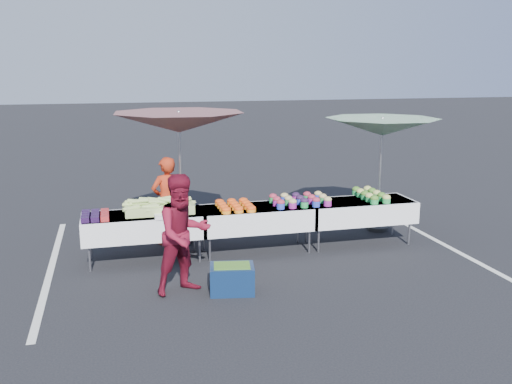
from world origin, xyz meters
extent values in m
plane|color=black|center=(0.00, 0.00, 0.00)|extent=(80.00, 80.00, 0.00)
cube|color=silver|center=(-3.20, 0.00, 0.00)|extent=(0.10, 5.00, 0.00)
cube|color=silver|center=(3.20, 0.00, 0.00)|extent=(0.10, 5.00, 0.00)
cube|color=white|center=(-1.80, 0.00, 0.73)|extent=(1.80, 0.75, 0.04)
cube|color=white|center=(-1.80, 0.00, 0.57)|extent=(1.86, 0.81, 0.36)
cylinder|color=slate|center=(-2.62, -0.29, 0.20)|extent=(0.04, 0.04, 0.39)
cylinder|color=slate|center=(-2.62, 0.29, 0.20)|extent=(0.04, 0.04, 0.39)
cylinder|color=slate|center=(-0.98, -0.29, 0.20)|extent=(0.04, 0.04, 0.39)
cylinder|color=slate|center=(-0.98, 0.29, 0.20)|extent=(0.04, 0.04, 0.39)
cube|color=white|center=(0.00, 0.00, 0.73)|extent=(1.80, 0.75, 0.04)
cube|color=white|center=(0.00, 0.00, 0.57)|extent=(1.86, 0.81, 0.36)
cylinder|color=slate|center=(-0.82, -0.29, 0.20)|extent=(0.04, 0.04, 0.39)
cylinder|color=slate|center=(-0.82, 0.29, 0.20)|extent=(0.04, 0.04, 0.39)
cylinder|color=slate|center=(0.82, -0.29, 0.20)|extent=(0.04, 0.04, 0.39)
cylinder|color=slate|center=(0.82, 0.29, 0.20)|extent=(0.04, 0.04, 0.39)
cube|color=white|center=(1.80, 0.00, 0.73)|extent=(1.80, 0.75, 0.04)
cube|color=white|center=(1.80, 0.00, 0.57)|extent=(1.86, 0.81, 0.36)
cylinder|color=slate|center=(0.98, -0.29, 0.20)|extent=(0.04, 0.04, 0.39)
cylinder|color=slate|center=(0.98, 0.29, 0.20)|extent=(0.04, 0.04, 0.39)
cylinder|color=slate|center=(2.62, -0.29, 0.20)|extent=(0.04, 0.04, 0.39)
cylinder|color=slate|center=(2.62, 0.29, 0.20)|extent=(0.04, 0.04, 0.39)
cube|color=black|center=(-2.65, -0.27, 0.79)|extent=(0.12, 0.12, 0.08)
cube|color=black|center=(-2.65, -0.13, 0.79)|extent=(0.12, 0.12, 0.08)
cube|color=black|center=(-2.65, 0.01, 0.79)|extent=(0.12, 0.12, 0.08)
cube|color=black|center=(-2.65, 0.15, 0.79)|extent=(0.12, 0.12, 0.08)
cube|color=black|center=(-2.51, -0.27, 0.79)|extent=(0.12, 0.12, 0.08)
cube|color=black|center=(-2.51, -0.13, 0.79)|extent=(0.12, 0.12, 0.08)
cube|color=black|center=(-2.51, 0.01, 0.79)|extent=(0.12, 0.12, 0.08)
cube|color=black|center=(-2.51, 0.15, 0.79)|extent=(0.12, 0.12, 0.08)
cube|color=#A2112F|center=(-2.37, -0.27, 0.79)|extent=(0.12, 0.12, 0.08)
cube|color=#A2112F|center=(-2.37, -0.13, 0.79)|extent=(0.12, 0.12, 0.08)
cube|color=#A2112F|center=(-2.37, 0.01, 0.79)|extent=(0.12, 0.12, 0.08)
cube|color=#A2112F|center=(-2.37, 0.15, 0.79)|extent=(0.12, 0.12, 0.08)
cube|color=#AAC866|center=(-1.55, 0.05, 0.82)|extent=(1.05, 0.55, 0.14)
cylinder|color=#AAC866|center=(-1.25, 0.20, 0.85)|extent=(0.27, 0.09, 0.10)
cylinder|color=#AAC866|center=(-1.93, 0.10, 0.92)|extent=(0.27, 0.14, 0.07)
cylinder|color=#AAC866|center=(-1.44, -0.06, 0.97)|extent=(0.27, 0.14, 0.09)
cylinder|color=#AAC866|center=(-1.97, 0.08, 0.87)|extent=(0.27, 0.15, 0.10)
cylinder|color=#AAC866|center=(-1.73, -0.01, 0.91)|extent=(0.27, 0.15, 0.08)
cylinder|color=#AAC866|center=(-1.59, 0.09, 0.94)|extent=(0.27, 0.10, 0.10)
cylinder|color=#AAC866|center=(-1.59, -0.03, 0.94)|extent=(0.27, 0.07, 0.08)
cylinder|color=#AAC866|center=(-1.68, -0.13, 0.90)|extent=(0.27, 0.14, 0.09)
cylinder|color=#AAC866|center=(-1.71, 0.25, 0.92)|extent=(0.27, 0.12, 0.08)
cylinder|color=#AAC866|center=(-1.09, 0.14, 0.87)|extent=(0.27, 0.16, 0.08)
cylinder|color=#AAC866|center=(-1.86, 0.01, 0.92)|extent=(0.27, 0.11, 0.07)
cylinder|color=#AAC866|center=(-1.64, -0.18, 0.85)|extent=(0.27, 0.10, 0.07)
cylinder|color=#AAC866|center=(-1.44, 0.19, 0.93)|extent=(0.27, 0.12, 0.08)
cylinder|color=#AAC866|center=(-1.98, -0.17, 0.90)|extent=(0.27, 0.15, 0.08)
cylinder|color=#AAC866|center=(-1.89, 0.09, 0.94)|extent=(0.27, 0.10, 0.08)
cylinder|color=#AAC866|center=(-1.34, 0.00, 0.90)|extent=(0.27, 0.16, 0.10)
cylinder|color=#AAC866|center=(-1.83, -0.02, 0.97)|extent=(0.27, 0.12, 0.09)
cylinder|color=#AAC866|center=(-1.28, -0.18, 0.95)|extent=(0.27, 0.09, 0.07)
cylinder|color=#AAC866|center=(-1.22, -0.15, 0.88)|extent=(0.27, 0.10, 0.09)
cylinder|color=#AAC866|center=(-1.30, -0.09, 0.87)|extent=(0.27, 0.12, 0.09)
cylinder|color=#AAC866|center=(-1.45, 0.28, 0.86)|extent=(0.27, 0.10, 0.08)
cylinder|color=#AAC866|center=(-1.17, 0.03, 0.93)|extent=(0.27, 0.14, 0.10)
cylinder|color=#AAC866|center=(-1.24, 0.25, 0.86)|extent=(0.27, 0.12, 0.07)
cylinder|color=#AAC866|center=(-1.30, 0.23, 0.86)|extent=(0.27, 0.07, 0.10)
cube|color=white|center=(-1.50, -0.30, 0.78)|extent=(0.30, 0.25, 0.05)
cylinder|color=orange|center=(-0.55, -0.28, 0.78)|extent=(0.15, 0.15, 0.05)
ellipsoid|color=#FF510E|center=(-0.55, -0.28, 0.81)|extent=(0.15, 0.15, 0.08)
cylinder|color=orange|center=(-0.55, -0.10, 0.78)|extent=(0.15, 0.15, 0.05)
ellipsoid|color=#FF510E|center=(-0.55, -0.10, 0.81)|extent=(0.15, 0.15, 0.08)
cylinder|color=orange|center=(-0.55, 0.08, 0.78)|extent=(0.15, 0.15, 0.05)
ellipsoid|color=#FF510E|center=(-0.55, 0.08, 0.81)|extent=(0.15, 0.15, 0.08)
cylinder|color=orange|center=(-0.55, 0.26, 0.78)|extent=(0.15, 0.15, 0.05)
ellipsoid|color=#FF510E|center=(-0.55, 0.26, 0.81)|extent=(0.15, 0.15, 0.08)
cylinder|color=orange|center=(-0.35, -0.28, 0.78)|extent=(0.15, 0.15, 0.05)
ellipsoid|color=#FF510E|center=(-0.35, -0.28, 0.81)|extent=(0.15, 0.15, 0.08)
cylinder|color=orange|center=(-0.35, -0.10, 0.78)|extent=(0.15, 0.15, 0.05)
ellipsoid|color=#FF510E|center=(-0.35, -0.10, 0.81)|extent=(0.15, 0.15, 0.08)
cylinder|color=orange|center=(-0.35, 0.08, 0.78)|extent=(0.15, 0.15, 0.05)
ellipsoid|color=#FF510E|center=(-0.35, 0.08, 0.81)|extent=(0.15, 0.15, 0.08)
cylinder|color=orange|center=(-0.35, 0.26, 0.78)|extent=(0.15, 0.15, 0.05)
ellipsoid|color=#FF510E|center=(-0.35, 0.26, 0.81)|extent=(0.15, 0.15, 0.08)
cylinder|color=orange|center=(-0.15, -0.28, 0.78)|extent=(0.15, 0.15, 0.05)
ellipsoid|color=#FF510E|center=(-0.15, -0.28, 0.81)|extent=(0.15, 0.15, 0.08)
cylinder|color=orange|center=(-0.15, -0.10, 0.78)|extent=(0.15, 0.15, 0.05)
ellipsoid|color=#FF510E|center=(-0.15, -0.10, 0.81)|extent=(0.15, 0.15, 0.08)
cylinder|color=orange|center=(-0.15, 0.08, 0.78)|extent=(0.15, 0.15, 0.05)
ellipsoid|color=#FF510E|center=(-0.15, 0.08, 0.81)|extent=(0.15, 0.15, 0.08)
cylinder|color=orange|center=(-0.15, 0.26, 0.78)|extent=(0.15, 0.15, 0.05)
ellipsoid|color=#FF510E|center=(-0.15, 0.26, 0.81)|extent=(0.15, 0.15, 0.08)
cylinder|color=blue|center=(0.35, -0.22, 0.80)|extent=(0.13, 0.13, 0.10)
ellipsoid|color=#A02340|center=(0.35, -0.22, 0.86)|extent=(0.14, 0.14, 0.10)
cylinder|color=#9D218C|center=(0.35, 0.00, 0.80)|extent=(0.13, 0.13, 0.10)
ellipsoid|color=#A02340|center=(0.35, 0.00, 0.86)|extent=(0.14, 0.14, 0.10)
cylinder|color=green|center=(0.35, 0.22, 0.80)|extent=(0.13, 0.13, 0.10)
ellipsoid|color=#A02340|center=(0.35, 0.22, 0.86)|extent=(0.14, 0.14, 0.10)
cylinder|color=#9D218C|center=(0.55, -0.22, 0.80)|extent=(0.13, 0.13, 0.10)
ellipsoid|color=tan|center=(0.55, -0.22, 0.86)|extent=(0.14, 0.14, 0.10)
cylinder|color=green|center=(0.55, 0.00, 0.80)|extent=(0.13, 0.13, 0.10)
ellipsoid|color=tan|center=(0.55, 0.00, 0.86)|extent=(0.14, 0.14, 0.10)
cylinder|color=blue|center=(0.55, 0.22, 0.80)|extent=(0.13, 0.13, 0.10)
ellipsoid|color=tan|center=(0.55, 0.22, 0.86)|extent=(0.14, 0.14, 0.10)
cylinder|color=green|center=(0.75, -0.22, 0.80)|extent=(0.13, 0.13, 0.10)
ellipsoid|color=#28122E|center=(0.75, -0.22, 0.86)|extent=(0.14, 0.14, 0.10)
cylinder|color=blue|center=(0.75, 0.00, 0.80)|extent=(0.13, 0.13, 0.10)
ellipsoid|color=#28122E|center=(0.75, 0.00, 0.86)|extent=(0.14, 0.14, 0.10)
cylinder|color=#9D218C|center=(0.75, 0.22, 0.80)|extent=(0.13, 0.13, 0.10)
ellipsoid|color=#28122E|center=(0.75, 0.22, 0.86)|extent=(0.14, 0.14, 0.10)
cylinder|color=blue|center=(0.95, -0.22, 0.80)|extent=(0.13, 0.13, 0.10)
ellipsoid|color=#A02340|center=(0.95, -0.22, 0.86)|extent=(0.14, 0.14, 0.10)
cylinder|color=#9D218C|center=(0.95, 0.00, 0.80)|extent=(0.13, 0.13, 0.10)
ellipsoid|color=#A02340|center=(0.95, 0.00, 0.86)|extent=(0.14, 0.14, 0.10)
cylinder|color=green|center=(0.95, 0.22, 0.80)|extent=(0.13, 0.13, 0.10)
ellipsoid|color=#A02340|center=(0.95, 0.22, 0.86)|extent=(0.14, 0.14, 0.10)
cylinder|color=#9D218C|center=(1.15, -0.22, 0.80)|extent=(0.13, 0.13, 0.10)
ellipsoid|color=tan|center=(1.15, -0.22, 0.86)|extent=(0.14, 0.14, 0.10)
cylinder|color=green|center=(1.15, 0.00, 0.80)|extent=(0.13, 0.13, 0.10)
ellipsoid|color=tan|center=(1.15, 0.00, 0.86)|extent=(0.14, 0.14, 0.10)
cylinder|color=blue|center=(1.15, 0.22, 0.80)|extent=(0.13, 0.13, 0.10)
ellipsoid|color=tan|center=(1.15, 0.22, 0.86)|extent=(0.14, 0.14, 0.10)
cylinder|color=green|center=(1.95, -0.28, 0.79)|extent=(0.14, 0.14, 0.08)
ellipsoid|color=#366C1C|center=(1.95, -0.28, 0.84)|extent=(0.14, 0.14, 0.11)
cylinder|color=green|center=(1.95, -0.10, 0.79)|extent=(0.14, 0.14, 0.08)
ellipsoid|color=#A6A94C|center=(1.95, -0.10, 0.84)|extent=(0.14, 0.14, 0.11)
cylinder|color=green|center=(1.95, 0.08, 0.79)|extent=(0.14, 0.14, 0.08)
ellipsoid|color=#366C1C|center=(1.95, 0.08, 0.84)|extent=(0.14, 0.14, 0.11)
cylinder|color=green|center=(1.95, 0.26, 0.79)|extent=(0.14, 0.14, 0.08)
ellipsoid|color=#A6A94C|center=(1.95, 0.26, 0.84)|extent=(0.14, 0.14, 0.11)
cylinder|color=green|center=(1.95, 0.44, 0.79)|extent=(0.14, 0.14, 0.08)
ellipsoid|color=#366C1C|center=(1.95, 0.44, 0.84)|extent=(0.14, 0.14, 0.11)
cylinder|color=green|center=(2.17, -0.28, 0.79)|extent=(0.14, 0.14, 0.08)
ellipsoid|color=#A6A94C|center=(2.17, -0.28, 0.84)|extent=(0.14, 0.14, 0.11)
cylinder|color=green|center=(2.17, -0.10, 0.79)|extent=(0.14, 0.14, 0.08)
ellipsoid|color=#366C1C|center=(2.17, -0.10, 0.84)|extent=(0.14, 0.14, 0.11)
cylinder|color=green|center=(2.17, 0.08, 0.79)|extent=(0.14, 0.14, 0.08)
ellipsoid|color=#A6A94C|center=(2.17, 0.08, 0.84)|extent=(0.14, 0.14, 0.11)
cylinder|color=green|center=(2.17, 0.26, 0.79)|extent=(0.14, 0.14, 0.08)
ellipsoid|color=#366C1C|center=(2.17, 0.26, 0.84)|extent=(0.14, 0.14, 0.11)
cylinder|color=green|center=(2.17, 0.44, 0.79)|extent=(0.14, 0.14, 0.08)
ellipsoid|color=#A6A94C|center=(2.17, 0.44, 0.84)|extent=(0.14, 0.14, 0.11)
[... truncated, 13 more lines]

